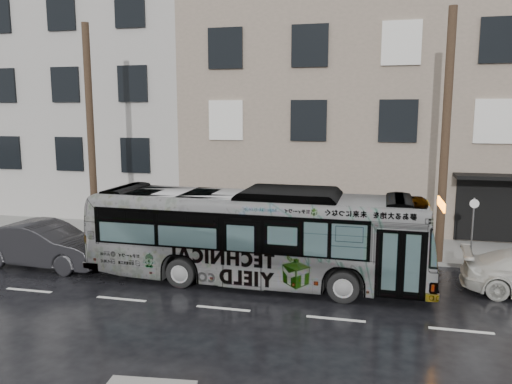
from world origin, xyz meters
TOP-DOWN VIEW (x-y plane):
  - ground at (0.00, 0.00)m, footprint 120.00×120.00m
  - sidewalk at (0.00, 4.90)m, footprint 90.00×3.60m
  - building_taupe at (5.00, 12.70)m, footprint 20.00×12.00m
  - building_grey at (-18.00, 14.20)m, footprint 26.00×15.00m
  - utility_pole_front at (6.50, 3.30)m, footprint 0.30×0.30m
  - utility_pole_rear at (-7.50, 3.30)m, footprint 0.30×0.30m
  - sign_post at (7.60, 3.30)m, footprint 0.06×0.06m
  - bus at (0.37, -0.01)m, footprint 11.32×2.90m
  - dark_sedan at (-7.51, -0.13)m, footprint 5.02×2.01m

SIDE VIEW (x-z plane):
  - ground at x=0.00m, z-range 0.00..0.00m
  - sidewalk at x=0.00m, z-range 0.00..0.15m
  - dark_sedan at x=-7.51m, z-range 0.00..1.62m
  - sign_post at x=7.60m, z-range 0.15..2.55m
  - bus at x=0.37m, z-range 0.00..3.14m
  - utility_pole_front at x=6.50m, z-range 0.15..9.15m
  - utility_pole_rear at x=-7.50m, z-range 0.15..9.15m
  - building_taupe at x=5.00m, z-range 0.00..11.00m
  - building_grey at x=-18.00m, z-range 0.00..16.00m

